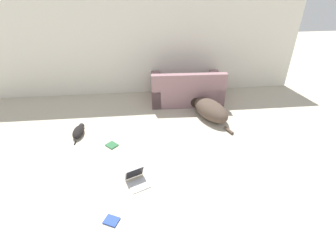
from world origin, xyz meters
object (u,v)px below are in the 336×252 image
Objects in this scene: dog at (209,109)px; cat at (79,131)px; book_blue at (111,221)px; couch at (186,90)px; book_green at (112,145)px; laptop_open at (136,178)px.

dog is 2.68m from cat.
dog reaches higher than book_blue.
couch is at bearing -58.00° from cat.
cat is at bearing 75.44° from dog.
book_green is at bearing 47.08° from couch.
cat is 1.78m from laptop_open.
couch reaches higher than dog.
cat is (-2.65, -0.41, -0.11)m from dog.
cat reaches higher than book_green.
book_green is at bearing 91.99° from laptop_open.
cat is 2.22m from book_blue.
couch is 0.87m from dog.
book_blue is 0.93× the size of book_green.
cat is 1.49× the size of laptop_open.
book_blue is at bearing 119.68° from dog.
dog is 5.51× the size of book_green.
laptop_open is at bearing 67.54° from couch.
cat is at bearing 146.83° from book_green.
book_blue is (0.78, -2.08, -0.06)m from cat.
book_green is at bearing 89.59° from dog.
laptop_open is 0.76m from book_blue.
couch is 7.13× the size of book_blue.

